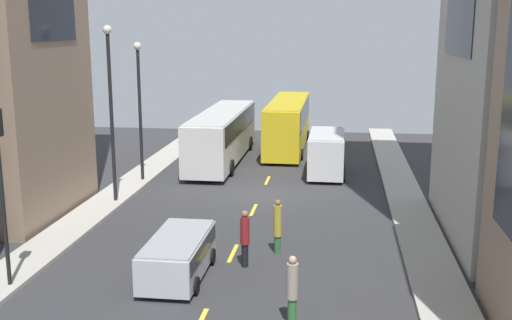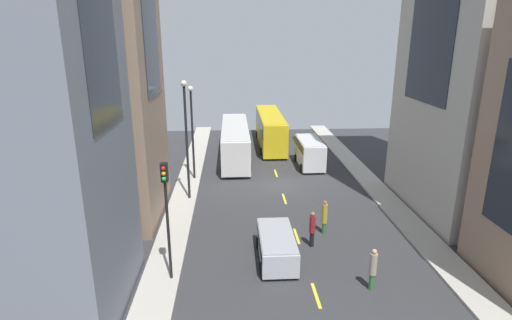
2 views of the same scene
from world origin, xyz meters
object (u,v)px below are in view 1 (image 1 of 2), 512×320
streetcar_yellow (288,120)px  car_silver_0 (178,253)px  city_bus_white (222,131)px  pedestrian_walking_far (292,288)px  pedestrian_crossing_mid (278,225)px  pedestrian_waiting_curb (245,237)px  delivery_van_white (326,150)px

streetcar_yellow → car_silver_0: (-1.91, -24.32, -1.23)m
city_bus_white → car_silver_0: size_ratio=2.94×
pedestrian_walking_far → pedestrian_crossing_mid: (-1.03, 5.94, 0.00)m
pedestrian_waiting_curb → pedestrian_crossing_mid: size_ratio=0.99×
city_bus_white → pedestrian_crossing_mid: city_bus_white is taller
pedestrian_waiting_curb → pedestrian_walking_far: bearing=-151.9°
car_silver_0 → pedestrian_walking_far: (4.31, -3.06, 0.26)m
pedestrian_waiting_curb → pedestrian_crossing_mid: bearing=-31.7°
delivery_van_white → streetcar_yellow: bearing=110.7°
delivery_van_white → pedestrian_walking_far: (-0.58, -19.52, -0.35)m
streetcar_yellow → delivery_van_white: bearing=-69.3°
car_silver_0 → pedestrian_walking_far: pedestrian_walking_far is taller
pedestrian_crossing_mid → city_bus_white: bearing=-135.1°
delivery_van_white → car_silver_0: bearing=-106.5°
delivery_van_white → city_bus_white: bearing=156.5°
car_silver_0 → pedestrian_waiting_curb: (2.21, 1.31, 0.28)m
delivery_van_white → pedestrian_waiting_curb: (-2.68, -15.15, -0.34)m
pedestrian_walking_far → pedestrian_crossing_mid: pedestrian_crossing_mid is taller
pedestrian_waiting_curb → delivery_van_white: bearing=-7.5°
pedestrian_crossing_mid → car_silver_0: bearing=-21.6°
city_bus_white → delivery_van_white: bearing=-23.5°
car_silver_0 → delivery_van_white: bearing=73.5°
streetcar_yellow → pedestrian_crossing_mid: 21.50m
city_bus_white → pedestrian_waiting_curb: bearing=-76.8°
delivery_van_white → pedestrian_waiting_curb: 15.39m
delivery_van_white → pedestrian_crossing_mid: 13.68m
city_bus_white → car_silver_0: bearing=-84.0°
city_bus_white → delivery_van_white: size_ratio=2.50×
streetcar_yellow → delivery_van_white: size_ratio=2.34×
streetcar_yellow → pedestrian_crossing_mid: bearing=-86.4°
pedestrian_waiting_curb → pedestrian_walking_far: 4.84m
streetcar_yellow → pedestrian_crossing_mid: size_ratio=5.53×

